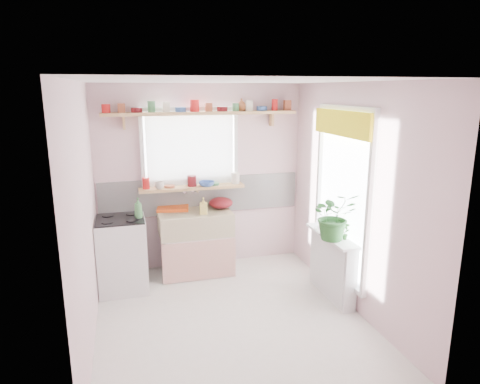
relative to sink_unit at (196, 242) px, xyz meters
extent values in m
plane|color=white|center=(0.15, -1.29, -0.43)|extent=(3.20, 3.20, 0.00)
plane|color=white|center=(0.15, -1.29, 2.07)|extent=(3.20, 3.20, 0.00)
plane|color=beige|center=(0.15, 0.31, 0.82)|extent=(2.80, 0.00, 2.80)
plane|color=beige|center=(0.15, -2.89, 0.82)|extent=(2.80, 0.00, 2.80)
plane|color=beige|center=(-1.25, -1.29, 0.82)|extent=(0.00, 3.20, 3.20)
plane|color=beige|center=(1.55, -1.29, 0.82)|extent=(0.00, 3.20, 3.20)
cube|color=white|center=(0.15, 0.29, 0.57)|extent=(2.74, 0.03, 0.50)
cube|color=pink|center=(0.15, 0.29, 0.37)|extent=(2.74, 0.02, 0.12)
cube|color=white|center=(0.00, 0.30, 1.22)|extent=(1.20, 0.01, 1.00)
cube|color=white|center=(0.00, 0.24, 1.22)|extent=(1.15, 0.02, 0.95)
cube|color=white|center=(1.54, -1.09, 0.82)|extent=(0.01, 1.10, 1.90)
cube|color=yellow|center=(1.46, -1.09, 1.63)|extent=(0.03, 1.20, 0.28)
cube|color=white|center=(0.00, 0.01, -0.16)|extent=(0.85, 0.55, 0.55)
cube|color=#CF533C|center=(0.00, -0.27, -0.16)|extent=(0.95, 0.02, 0.53)
cube|color=beige|center=(0.00, 0.01, 0.27)|extent=(0.95, 0.55, 0.30)
cylinder|color=silver|center=(0.00, 0.26, 0.67)|extent=(0.03, 0.22, 0.03)
cube|color=white|center=(-0.95, -0.24, 0.02)|extent=(0.58, 0.58, 0.90)
cube|color=black|center=(-0.95, -0.24, 0.47)|extent=(0.56, 0.56, 0.02)
cylinder|color=black|center=(-1.09, -0.38, 0.49)|extent=(0.14, 0.14, 0.01)
cylinder|color=black|center=(-0.81, -0.38, 0.49)|extent=(0.14, 0.14, 0.01)
cylinder|color=black|center=(-1.09, -0.10, 0.49)|extent=(0.14, 0.14, 0.01)
cylinder|color=black|center=(-0.81, -0.10, 0.49)|extent=(0.14, 0.14, 0.01)
cube|color=white|center=(1.45, -1.09, -0.06)|extent=(0.15, 0.90, 0.75)
cube|color=white|center=(1.42, -1.09, 0.33)|extent=(0.22, 0.95, 0.03)
cube|color=tan|center=(0.00, 0.19, 0.71)|extent=(1.40, 0.22, 0.04)
cube|color=tan|center=(0.15, 0.18, 1.69)|extent=(2.52, 0.24, 0.04)
cylinder|color=red|center=(-1.03, 0.18, 1.77)|extent=(0.11, 0.11, 0.12)
cylinder|color=#A55133|center=(-0.85, 0.18, 1.77)|extent=(0.11, 0.11, 0.12)
cylinder|color=#590F14|center=(-0.67, 0.18, 1.74)|extent=(0.11, 0.11, 0.06)
cylinder|color=#3F7F4C|center=(-0.49, 0.18, 1.77)|extent=(0.11, 0.11, 0.12)
cylinder|color=silver|center=(-0.30, 0.18, 1.77)|extent=(0.11, 0.11, 0.12)
cylinder|color=#3359A5|center=(-0.12, 0.18, 1.74)|extent=(0.11, 0.11, 0.06)
cylinder|color=red|center=(0.06, 0.18, 1.77)|extent=(0.11, 0.11, 0.12)
cylinder|color=#A55133|center=(0.24, 0.18, 1.77)|extent=(0.11, 0.11, 0.12)
cylinder|color=#590F14|center=(0.42, 0.18, 1.74)|extent=(0.11, 0.11, 0.06)
cylinder|color=#3F7F4C|center=(0.60, 0.18, 1.77)|extent=(0.11, 0.11, 0.12)
cylinder|color=silver|center=(0.79, 0.18, 1.77)|extent=(0.11, 0.11, 0.12)
cylinder|color=#3359A5|center=(0.97, 0.18, 1.74)|extent=(0.11, 0.11, 0.06)
cylinder|color=red|center=(1.15, 0.18, 1.77)|extent=(0.11, 0.11, 0.12)
cylinder|color=#A55133|center=(1.33, 0.18, 1.77)|extent=(0.11, 0.11, 0.12)
cylinder|color=red|center=(-0.62, 0.19, 0.79)|extent=(0.11, 0.11, 0.12)
cylinder|color=#A55133|center=(-0.31, 0.19, 0.79)|extent=(0.11, 0.11, 0.12)
cylinder|color=#590F14|center=(0.00, 0.19, 0.76)|extent=(0.11, 0.11, 0.06)
cylinder|color=#3F7F4C|center=(0.31, 0.19, 0.79)|extent=(0.11, 0.11, 0.12)
cylinder|color=silver|center=(0.62, 0.19, 0.79)|extent=(0.11, 0.11, 0.12)
cube|color=#EE5015|center=(-0.26, 0.21, 0.44)|extent=(0.46, 0.38, 0.04)
ellipsoid|color=maroon|center=(0.37, 0.10, 0.49)|extent=(0.42, 0.42, 0.15)
imported|color=#245C25|center=(1.36, -1.24, 0.62)|extent=(0.55, 0.49, 0.55)
imported|color=silver|center=(1.36, -1.13, 0.38)|extent=(0.40, 0.40, 0.08)
imported|color=#316C2B|center=(1.48, -1.28, 0.45)|extent=(0.13, 0.11, 0.21)
imported|color=#E3D265|center=(0.10, -0.11, 0.53)|extent=(0.12, 0.12, 0.21)
imported|color=beige|center=(-0.44, 0.13, 0.78)|extent=(0.14, 0.14, 0.09)
imported|color=#3358A7|center=(0.19, 0.13, 0.76)|extent=(0.23, 0.23, 0.07)
imported|color=#A25832|center=(0.70, 0.24, 1.79)|extent=(0.20, 0.20, 0.16)
imported|color=#458B4B|center=(-0.73, -0.29, 0.61)|extent=(0.12, 0.12, 0.25)
sphere|color=orange|center=(1.36, -1.13, 0.44)|extent=(0.08, 0.08, 0.08)
sphere|color=orange|center=(1.42, -1.10, 0.44)|extent=(0.08, 0.08, 0.08)
sphere|color=orange|center=(1.31, -1.11, 0.44)|extent=(0.08, 0.08, 0.08)
cylinder|color=yellow|center=(1.38, -1.18, 0.45)|extent=(0.18, 0.04, 0.10)
camera|label=1|loc=(-0.87, -5.36, 2.00)|focal=32.00mm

